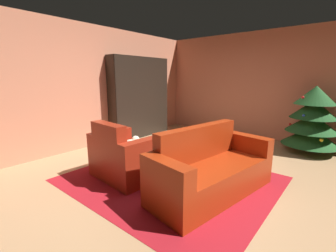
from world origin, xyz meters
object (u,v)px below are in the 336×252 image
(bookshelf_unit, at_px, (143,100))
(couch_red, at_px, (211,171))
(coffee_table, at_px, (165,157))
(decorated_tree, at_px, (312,120))
(bottle_on_table, at_px, (170,143))
(armchair_red, at_px, (124,158))
(book_stack_on_table, at_px, (167,151))

(bookshelf_unit, height_order, couch_red, bookshelf_unit)
(coffee_table, xyz_separation_m, decorated_tree, (1.47, 2.91, 0.33))
(bottle_on_table, bearing_deg, armchair_red, -135.48)
(couch_red, relative_size, bottle_on_table, 6.02)
(bookshelf_unit, distance_m, decorated_tree, 3.88)
(bookshelf_unit, height_order, book_stack_on_table, bookshelf_unit)
(couch_red, xyz_separation_m, book_stack_on_table, (-0.72, -0.05, 0.15))
(armchair_red, xyz_separation_m, bottle_on_table, (0.51, 0.50, 0.22))
(armchair_red, height_order, bottle_on_table, armchair_red)
(coffee_table, bearing_deg, book_stack_on_table, 80.59)
(bookshelf_unit, xyz_separation_m, book_stack_on_table, (2.23, -1.71, -0.50))
(armchair_red, bearing_deg, coffee_table, 30.93)
(armchair_red, distance_m, book_stack_on_table, 0.68)
(coffee_table, distance_m, decorated_tree, 3.27)
(bookshelf_unit, bearing_deg, book_stack_on_table, -37.43)
(armchair_red, xyz_separation_m, book_stack_on_table, (0.56, 0.37, 0.13))
(bookshelf_unit, height_order, bottle_on_table, bookshelf_unit)
(armchair_red, height_order, couch_red, armchair_red)
(decorated_tree, bearing_deg, couch_red, -104.94)
(armchair_red, xyz_separation_m, couch_red, (1.27, 0.42, -0.01))
(bottle_on_table, bearing_deg, couch_red, -5.71)
(couch_red, xyz_separation_m, coffee_table, (-0.72, -0.09, 0.06))
(armchair_red, height_order, coffee_table, armchair_red)
(armchair_red, relative_size, bottle_on_table, 3.31)
(decorated_tree, bearing_deg, book_stack_on_table, -117.12)
(bookshelf_unit, relative_size, book_stack_on_table, 8.82)
(book_stack_on_table, bearing_deg, couch_red, 4.10)
(bookshelf_unit, relative_size, coffee_table, 3.23)
(bookshelf_unit, distance_m, couch_red, 3.44)
(coffee_table, height_order, bottle_on_table, bottle_on_table)
(couch_red, height_order, book_stack_on_table, couch_red)
(bottle_on_table, distance_m, decorated_tree, 3.13)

